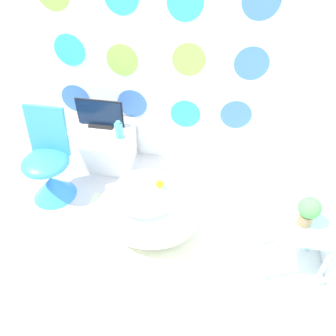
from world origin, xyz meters
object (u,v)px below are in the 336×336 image
tv (100,115)px  chair (50,173)px  potted_plant_left (309,210)px  bathtub (148,211)px  vase (119,130)px

tv → chair: bearing=-122.7°
chair → potted_plant_left: bearing=-10.9°
potted_plant_left → bathtub: bearing=173.7°
tv → potted_plant_left: tv is taller
chair → vase: size_ratio=4.93×
chair → potted_plant_left: 2.27m
vase → potted_plant_left: 1.80m
chair → vase: (0.59, 0.39, 0.30)m
bathtub → chair: bearing=164.1°
chair → tv: 0.74m
tv → potted_plant_left: 2.08m
bathtub → vase: 0.86m
bathtub → tv: (-0.66, 0.84, 0.36)m
bathtub → vase: size_ratio=4.80×
tv → bathtub: bearing=-51.8°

